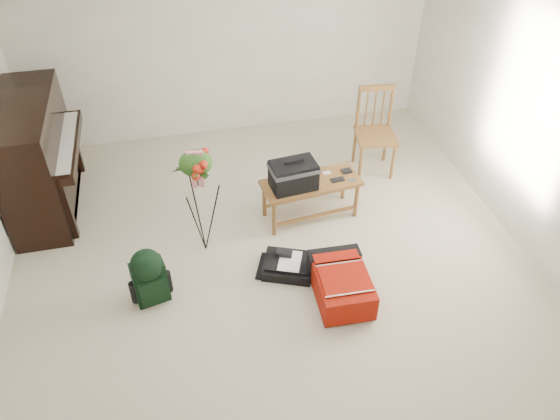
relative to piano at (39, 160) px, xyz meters
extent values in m
cube|color=beige|center=(2.19, -1.60, -0.60)|extent=(5.00, 5.50, 0.01)
cube|color=white|center=(2.19, -1.60, 1.90)|extent=(5.00, 5.50, 0.01)
cube|color=white|center=(2.19, 1.15, 0.65)|extent=(5.00, 0.04, 2.50)
cube|color=white|center=(4.69, -1.60, 0.65)|extent=(0.04, 5.50, 2.50)
cube|color=black|center=(-0.01, 0.00, 0.03)|extent=(0.55, 1.50, 1.25)
cube|color=black|center=(0.29, 0.00, 0.13)|extent=(0.28, 1.30, 0.10)
cube|color=white|center=(0.29, 0.00, 0.18)|extent=(0.22, 1.20, 0.02)
cube|color=black|center=(0.04, 0.00, -0.55)|extent=(0.45, 1.30, 0.10)
cube|color=olive|center=(2.73, -0.81, -0.16)|extent=(1.06, 0.52, 0.04)
cylinder|color=olive|center=(2.27, -0.97, -0.39)|extent=(0.05, 0.05, 0.42)
cylinder|color=olive|center=(2.27, -0.65, -0.39)|extent=(0.05, 0.05, 0.42)
cylinder|color=olive|center=(3.19, -0.97, -0.39)|extent=(0.05, 0.05, 0.42)
cylinder|color=olive|center=(3.19, -0.65, -0.39)|extent=(0.05, 0.05, 0.42)
cube|color=olive|center=(3.68, -0.15, -0.13)|extent=(0.50, 0.50, 0.04)
cylinder|color=olive|center=(3.49, -0.34, -0.37)|extent=(0.04, 0.04, 0.45)
cylinder|color=olive|center=(3.49, 0.04, -0.37)|extent=(0.04, 0.04, 0.45)
cylinder|color=olive|center=(3.87, -0.34, -0.37)|extent=(0.04, 0.04, 0.45)
cylinder|color=olive|center=(3.87, 0.04, -0.37)|extent=(0.04, 0.04, 0.45)
cube|color=olive|center=(3.68, 0.04, 0.39)|extent=(0.40, 0.10, 0.06)
cylinder|color=olive|center=(3.49, 0.04, 0.14)|extent=(0.04, 0.04, 0.55)
cylinder|color=olive|center=(3.87, 0.04, 0.14)|extent=(0.04, 0.04, 0.55)
cube|color=#A11806|center=(2.71, -1.98, -0.44)|extent=(0.50, 0.72, 0.27)
cube|color=black|center=(2.71, -1.71, -0.44)|extent=(0.50, 0.18, 0.29)
cube|color=#A11806|center=(2.71, -2.03, -0.30)|extent=(0.43, 0.42, 0.02)
cube|color=silver|center=(2.71, -2.23, -0.29)|extent=(0.44, 0.03, 0.01)
cube|color=black|center=(2.31, -1.56, -0.54)|extent=(0.58, 0.53, 0.11)
cube|color=black|center=(2.31, -1.56, -0.47)|extent=(0.50, 0.45, 0.03)
cube|color=white|center=(2.33, -1.58, -0.45)|extent=(0.30, 0.34, 0.01)
cube|color=black|center=(2.27, -1.50, -0.42)|extent=(0.18, 0.14, 0.05)
cube|color=black|center=(1.02, -1.63, -0.38)|extent=(0.33, 0.24, 0.44)
cube|color=black|center=(1.02, -1.74, -0.40)|extent=(0.24, 0.10, 0.26)
sphere|color=black|center=(1.02, -1.63, -0.16)|extent=(0.28, 0.28, 0.28)
cube|color=black|center=(0.95, -1.54, -0.38)|extent=(0.04, 0.04, 0.39)
cube|color=black|center=(1.09, -1.54, -0.38)|extent=(0.04, 0.04, 0.39)
cylinder|color=black|center=(1.57, -1.08, 0.36)|extent=(0.01, 0.01, 0.32)
ellipsoid|color=#2A571B|center=(1.57, -1.08, 0.46)|extent=(0.30, 0.21, 0.28)
cube|color=red|center=(1.57, -1.10, 0.55)|extent=(0.15, 0.07, 0.09)
camera|label=1|loc=(1.43, -5.14, 3.26)|focal=35.00mm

